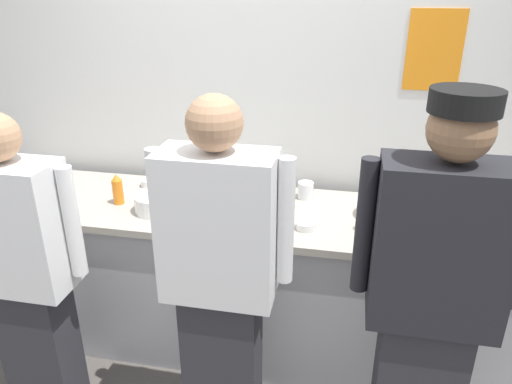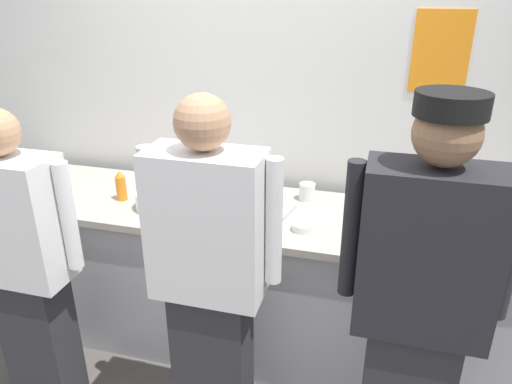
{
  "view_description": "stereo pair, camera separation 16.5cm",
  "coord_description": "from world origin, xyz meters",
  "px_view_note": "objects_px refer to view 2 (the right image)",
  "views": [
    {
      "loc": [
        0.52,
        -1.95,
        2.05
      ],
      "look_at": [
        0.03,
        0.43,
        1.0
      ],
      "focal_mm": 33.76,
      "sensor_mm": 36.0,
      "label": 1
    },
    {
      "loc": [
        0.68,
        -1.92,
        2.05
      ],
      "look_at": [
        0.03,
        0.43,
        1.0
      ],
      "focal_mm": 33.76,
      "sensor_mm": 36.0,
      "label": 2
    }
  ],
  "objects_px": {
    "chef_near_left": "(24,264)",
    "plate_stack_rear": "(158,200)",
    "squeeze_bottle_secondary": "(460,239)",
    "ramekin_yellow_sauce": "(449,238)",
    "ramekin_orange_sauce": "(154,180)",
    "mixing_bowl_steel": "(394,210)",
    "chef_far_right": "(419,304)",
    "squeeze_bottle_spare": "(121,186)",
    "deli_cup": "(307,192)",
    "sheet_tray": "(244,209)",
    "chef_center": "(209,276)",
    "ramekin_red_sauce": "(303,227)",
    "ramekin_green_sauce": "(496,233)",
    "squeeze_bottle_primary": "(371,217)",
    "plate_stack_front": "(36,189)"
  },
  "relations": [
    {
      "from": "ramekin_yellow_sauce",
      "to": "mixing_bowl_steel",
      "type": "bearing_deg",
      "value": 149.77
    },
    {
      "from": "ramekin_red_sauce",
      "to": "ramekin_green_sauce",
      "type": "bearing_deg",
      "value": 10.89
    },
    {
      "from": "squeeze_bottle_secondary",
      "to": "ramekin_red_sauce",
      "type": "relative_size",
      "value": 1.87
    },
    {
      "from": "plate_stack_rear",
      "to": "deli_cup",
      "type": "xyz_separation_m",
      "value": [
        0.78,
        0.33,
        0.0
      ]
    },
    {
      "from": "squeeze_bottle_secondary",
      "to": "ramekin_yellow_sauce",
      "type": "height_order",
      "value": "squeeze_bottle_secondary"
    },
    {
      "from": "mixing_bowl_steel",
      "to": "ramekin_green_sauce",
      "type": "distance_m",
      "value": 0.49
    },
    {
      "from": "chef_far_right",
      "to": "ramekin_green_sauce",
      "type": "relative_size",
      "value": 16.42
    },
    {
      "from": "chef_near_left",
      "to": "ramekin_yellow_sauce",
      "type": "bearing_deg",
      "value": 17.48
    },
    {
      "from": "ramekin_yellow_sauce",
      "to": "deli_cup",
      "type": "xyz_separation_m",
      "value": [
        -0.74,
        0.32,
        0.02
      ]
    },
    {
      "from": "chef_near_left",
      "to": "squeeze_bottle_secondary",
      "type": "distance_m",
      "value": 2.02
    },
    {
      "from": "ramekin_orange_sauce",
      "to": "mixing_bowl_steel",
      "type": "bearing_deg",
      "value": -6.16
    },
    {
      "from": "plate_stack_rear",
      "to": "squeeze_bottle_secondary",
      "type": "xyz_separation_m",
      "value": [
        1.54,
        -0.12,
        0.04
      ]
    },
    {
      "from": "squeeze_bottle_primary",
      "to": "deli_cup",
      "type": "height_order",
      "value": "squeeze_bottle_primary"
    },
    {
      "from": "plate_stack_front",
      "to": "ramekin_orange_sauce",
      "type": "bearing_deg",
      "value": 32.02
    },
    {
      "from": "squeeze_bottle_secondary",
      "to": "ramekin_red_sauce",
      "type": "distance_m",
      "value": 0.73
    },
    {
      "from": "ramekin_green_sauce",
      "to": "ramekin_yellow_sauce",
      "type": "distance_m",
      "value": 0.25
    },
    {
      "from": "chef_center",
      "to": "plate_stack_rear",
      "type": "distance_m",
      "value": 0.74
    },
    {
      "from": "deli_cup",
      "to": "squeeze_bottle_secondary",
      "type": "bearing_deg",
      "value": -30.19
    },
    {
      "from": "sheet_tray",
      "to": "ramekin_red_sauce",
      "type": "height_order",
      "value": "ramekin_red_sauce"
    },
    {
      "from": "squeeze_bottle_primary",
      "to": "ramekin_orange_sauce",
      "type": "bearing_deg",
      "value": 165.8
    },
    {
      "from": "mixing_bowl_steel",
      "to": "ramekin_green_sauce",
      "type": "relative_size",
      "value": 3.03
    },
    {
      "from": "chef_near_left",
      "to": "squeeze_bottle_secondary",
      "type": "xyz_separation_m",
      "value": [
        1.95,
        0.48,
        0.16
      ]
    },
    {
      "from": "ramekin_orange_sauce",
      "to": "ramekin_red_sauce",
      "type": "distance_m",
      "value": 1.07
    },
    {
      "from": "chef_near_left",
      "to": "chef_far_right",
      "type": "xyz_separation_m",
      "value": [
        1.77,
        0.03,
        0.1
      ]
    },
    {
      "from": "chef_far_right",
      "to": "ramekin_orange_sauce",
      "type": "xyz_separation_m",
      "value": [
        -1.54,
        0.89,
        -0.0
      ]
    },
    {
      "from": "chef_center",
      "to": "chef_far_right",
      "type": "distance_m",
      "value": 0.86
    },
    {
      "from": "squeeze_bottle_primary",
      "to": "ramekin_yellow_sauce",
      "type": "bearing_deg",
      "value": 4.51
    },
    {
      "from": "ramekin_green_sauce",
      "to": "deli_cup",
      "type": "height_order",
      "value": "deli_cup"
    },
    {
      "from": "sheet_tray",
      "to": "ramekin_green_sauce",
      "type": "relative_size",
      "value": 4.59
    },
    {
      "from": "chef_center",
      "to": "ramekin_red_sauce",
      "type": "height_order",
      "value": "chef_center"
    },
    {
      "from": "squeeze_bottle_secondary",
      "to": "ramekin_green_sauce",
      "type": "height_order",
      "value": "squeeze_bottle_secondary"
    },
    {
      "from": "plate_stack_rear",
      "to": "ramekin_yellow_sauce",
      "type": "distance_m",
      "value": 1.52
    },
    {
      "from": "chef_far_right",
      "to": "squeeze_bottle_secondary",
      "type": "distance_m",
      "value": 0.49
    },
    {
      "from": "plate_stack_front",
      "to": "sheet_tray",
      "type": "bearing_deg",
      "value": 6.15
    },
    {
      "from": "chef_near_left",
      "to": "chef_far_right",
      "type": "relative_size",
      "value": 0.91
    },
    {
      "from": "mixing_bowl_steel",
      "to": "chef_center",
      "type": "bearing_deg",
      "value": -136.94
    },
    {
      "from": "sheet_tray",
      "to": "squeeze_bottle_primary",
      "type": "relative_size",
      "value": 2.3
    },
    {
      "from": "mixing_bowl_steel",
      "to": "sheet_tray",
      "type": "bearing_deg",
      "value": -174.87
    },
    {
      "from": "chef_far_right",
      "to": "mixing_bowl_steel",
      "type": "bearing_deg",
      "value": 97.96
    },
    {
      "from": "ramekin_green_sauce",
      "to": "chef_near_left",
      "type": "bearing_deg",
      "value": -161.43
    },
    {
      "from": "squeeze_bottle_spare",
      "to": "deli_cup",
      "type": "xyz_separation_m",
      "value": [
        1.03,
        0.28,
        -0.04
      ]
    },
    {
      "from": "plate_stack_front",
      "to": "mixing_bowl_steel",
      "type": "height_order",
      "value": "mixing_bowl_steel"
    },
    {
      "from": "squeeze_bottle_primary",
      "to": "plate_stack_rear",
      "type": "bearing_deg",
      "value": 179.14
    },
    {
      "from": "chef_near_left",
      "to": "ramekin_green_sauce",
      "type": "distance_m",
      "value": 2.28
    },
    {
      "from": "chef_near_left",
      "to": "ramekin_red_sauce",
      "type": "bearing_deg",
      "value": 23.95
    },
    {
      "from": "chef_near_left",
      "to": "plate_stack_rear",
      "type": "relative_size",
      "value": 6.61
    },
    {
      "from": "chef_center",
      "to": "ramekin_orange_sauce",
      "type": "xyz_separation_m",
      "value": [
        -0.69,
        0.86,
        0.04
      ]
    },
    {
      "from": "chef_far_right",
      "to": "squeeze_bottle_primary",
      "type": "height_order",
      "value": "chef_far_right"
    },
    {
      "from": "deli_cup",
      "to": "chef_near_left",
      "type": "bearing_deg",
      "value": -141.99
    },
    {
      "from": "chef_far_right",
      "to": "ramekin_yellow_sauce",
      "type": "xyz_separation_m",
      "value": [
        0.16,
        0.58,
        -0.0
      ]
    }
  ]
}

